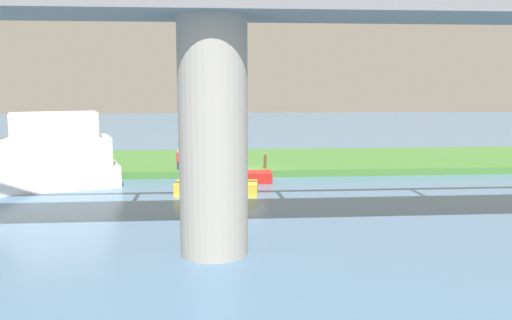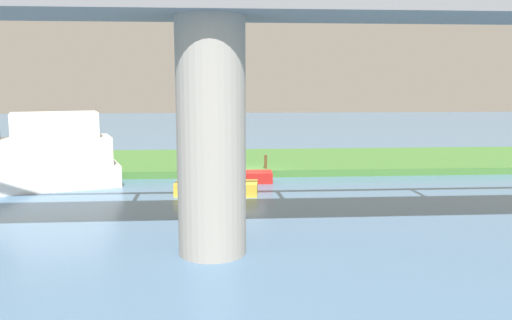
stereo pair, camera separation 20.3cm
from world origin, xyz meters
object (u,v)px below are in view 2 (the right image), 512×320
at_px(motorboat_red, 214,185).
at_px(marker_buoy, 187,215).
at_px(bridge_pylon, 211,138).
at_px(mooring_post, 266,162).
at_px(motorboat_white, 236,174).
at_px(person_on_bank, 180,159).
at_px(houseboat_blue, 40,158).

xyz_separation_m(motorboat_red, marker_buoy, (1.24, 5.72, -0.33)).
xyz_separation_m(bridge_pylon, motorboat_red, (0.06, -10.69, -3.90)).
height_order(mooring_post, motorboat_white, motorboat_white).
bearing_deg(motorboat_white, person_on_bank, -33.21).
xyz_separation_m(person_on_bank, mooring_post, (-6.11, 0.08, -0.22)).
xyz_separation_m(bridge_pylon, person_on_bank, (2.54, -16.94, -3.28)).
bearing_deg(motorboat_white, marker_buoy, 74.35).
relative_size(motorboat_white, motorboat_red, 0.92).
relative_size(houseboat_blue, motorboat_white, 2.33).
distance_m(motorboat_white, motorboat_red, 3.97).
height_order(bridge_pylon, houseboat_blue, bridge_pylon).
relative_size(mooring_post, motorboat_white, 0.21).
xyz_separation_m(bridge_pylon, marker_buoy, (1.30, -4.97, -4.23)).
bearing_deg(bridge_pylon, marker_buoy, -75.39).
relative_size(person_on_bank, houseboat_blue, 0.13).
height_order(bridge_pylon, mooring_post, bridge_pylon).
relative_size(person_on_bank, motorboat_red, 0.28).
height_order(motorboat_red, marker_buoy, motorboat_red).
bearing_deg(marker_buoy, person_on_bank, -84.09).
xyz_separation_m(motorboat_white, motorboat_red, (1.40, 3.71, 0.03)).
bearing_deg(houseboat_blue, motorboat_red, 166.76).
bearing_deg(motorboat_red, person_on_bank, -68.38).
distance_m(bridge_pylon, person_on_bank, 17.44).
relative_size(person_on_bank, motorboat_white, 0.30).
bearing_deg(motorboat_red, motorboat_white, -110.70).
distance_m(bridge_pylon, motorboat_white, 14.99).
distance_m(mooring_post, marker_buoy, 12.87).
relative_size(bridge_pylon, houseboat_blue, 0.84).
relative_size(mooring_post, motorboat_red, 0.19).
height_order(person_on_bank, marker_buoy, person_on_bank).
xyz_separation_m(houseboat_blue, motorboat_red, (-10.84, 2.55, -1.35)).
bearing_deg(houseboat_blue, mooring_post, -165.94).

